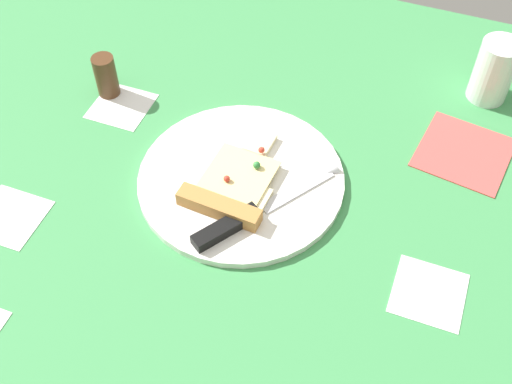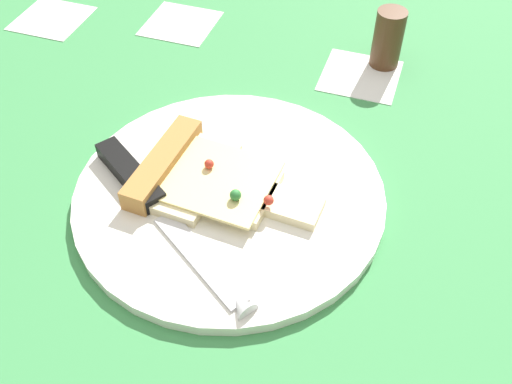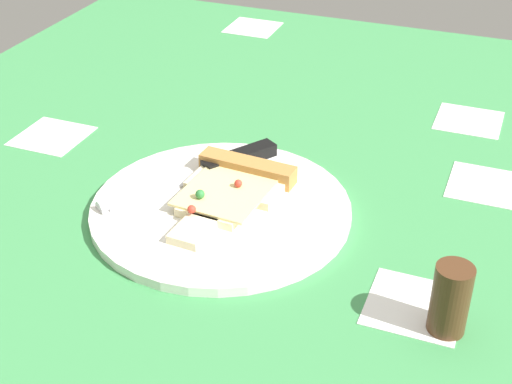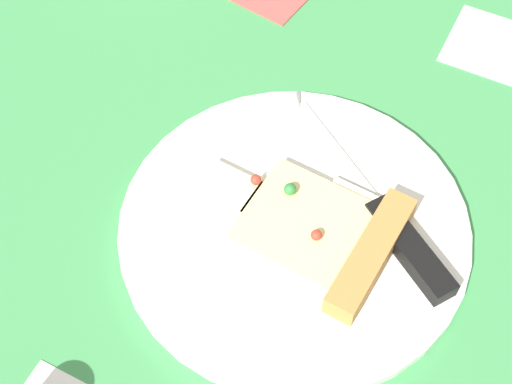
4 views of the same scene
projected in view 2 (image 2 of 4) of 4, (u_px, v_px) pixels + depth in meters
ground_plane at (174, 150)px, 63.81cm from camera, size 121.86×121.86×3.00cm
plate at (229, 195)px, 56.50cm from camera, size 29.81×29.81×1.13cm
pizza_slice at (204, 178)px, 56.18cm from camera, size 12.15×17.88×2.37cm
knife at (155, 203)px, 54.18cm from camera, size 15.14×21.08×2.45cm
pepper_shaker at (388, 39)px, 69.60cm from camera, size 3.53×3.53×7.19cm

